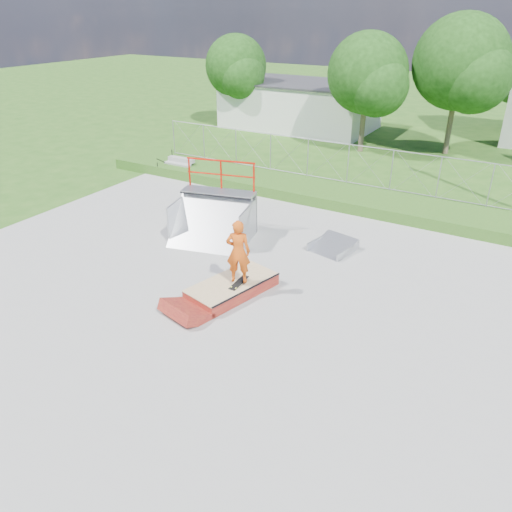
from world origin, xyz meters
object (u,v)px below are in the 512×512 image
at_px(grind_box, 232,288).
at_px(flat_bank_ramp, 332,246).
at_px(quarter_pipe, 211,206).
at_px(skater, 238,254).

bearing_deg(grind_box, flat_bank_ramp, 84.90).
bearing_deg(flat_bank_ramp, quarter_pipe, -149.24).
distance_m(grind_box, skater, 1.24).
bearing_deg(skater, quarter_pipe, -67.85).
distance_m(flat_bank_ramp, skater, 4.60).
relative_size(grind_box, skater, 1.56).
relative_size(quarter_pipe, flat_bank_ramp, 1.96).
distance_m(grind_box, flat_bank_ramp, 4.49).
bearing_deg(quarter_pipe, flat_bank_ramp, 4.93).
bearing_deg(skater, flat_bank_ramp, -129.83).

